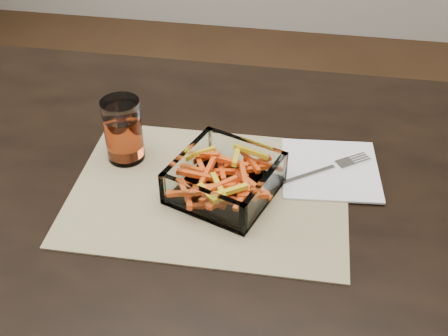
{
  "coord_description": "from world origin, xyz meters",
  "views": [
    {
      "loc": [
        0.06,
        -0.67,
        1.36
      ],
      "look_at": [
        -0.06,
        0.04,
        0.78
      ],
      "focal_mm": 45.0,
      "sensor_mm": 36.0,
      "label": 1
    }
  ],
  "objects_px": {
    "glass_bowl": "(225,180)",
    "tumbler": "(123,132)",
    "fork": "(329,168)",
    "dining_table": "(253,240)"
  },
  "relations": [
    {
      "from": "tumbler",
      "to": "fork",
      "type": "xyz_separation_m",
      "value": [
        0.35,
        0.02,
        -0.05
      ]
    },
    {
      "from": "glass_bowl",
      "to": "tumbler",
      "type": "xyz_separation_m",
      "value": [
        -0.19,
        0.06,
        0.03
      ]
    },
    {
      "from": "fork",
      "to": "dining_table",
      "type": "bearing_deg",
      "value": -85.0
    },
    {
      "from": "dining_table",
      "to": "glass_bowl",
      "type": "relative_size",
      "value": 8.24
    },
    {
      "from": "dining_table",
      "to": "fork",
      "type": "distance_m",
      "value": 0.18
    },
    {
      "from": "dining_table",
      "to": "tumbler",
      "type": "relative_size",
      "value": 13.95
    },
    {
      "from": "glass_bowl",
      "to": "fork",
      "type": "bearing_deg",
      "value": 26.78
    },
    {
      "from": "glass_bowl",
      "to": "dining_table",
      "type": "bearing_deg",
      "value": -15.48
    },
    {
      "from": "tumbler",
      "to": "dining_table",
      "type": "bearing_deg",
      "value": -18.11
    },
    {
      "from": "glass_bowl",
      "to": "tumbler",
      "type": "relative_size",
      "value": 1.69
    }
  ]
}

